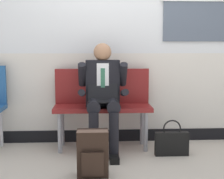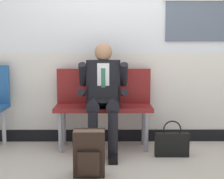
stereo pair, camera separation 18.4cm
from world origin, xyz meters
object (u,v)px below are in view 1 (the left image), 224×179
person_seated (103,94)px  backpack (93,154)px  handbag (172,143)px  bench_with_person (102,101)px

person_seated → backpack: bearing=-99.3°
backpack → handbag: size_ratio=1.08×
bench_with_person → backpack: bench_with_person is taller
bench_with_person → handbag: bench_with_person is taller
bench_with_person → backpack: size_ratio=2.61×
bench_with_person → handbag: size_ratio=2.82×
person_seated → handbag: size_ratio=3.08×
person_seated → handbag: person_seated is taller
person_seated → handbag: bearing=-13.3°
handbag → bench_with_person: bearing=153.6°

